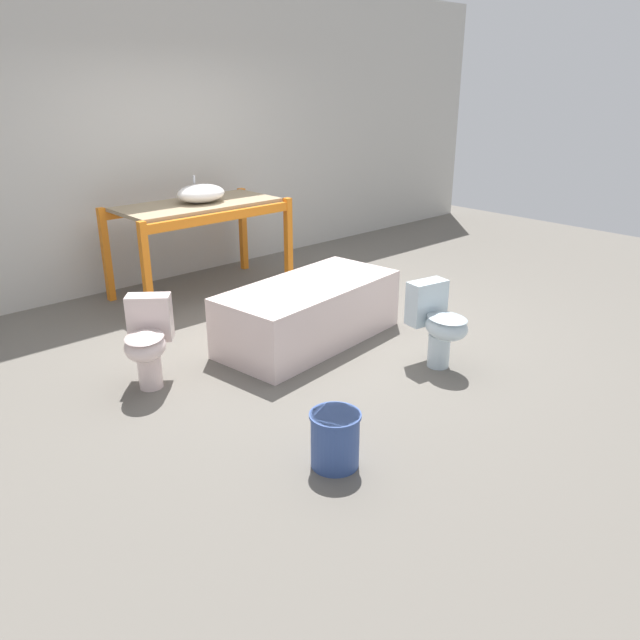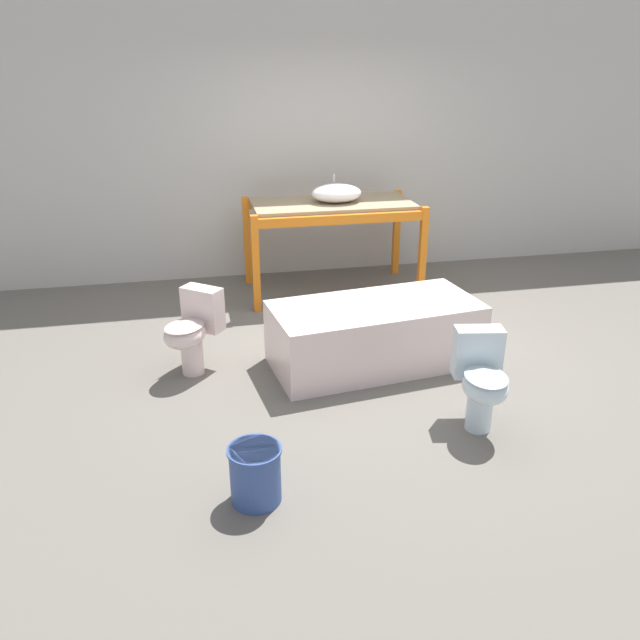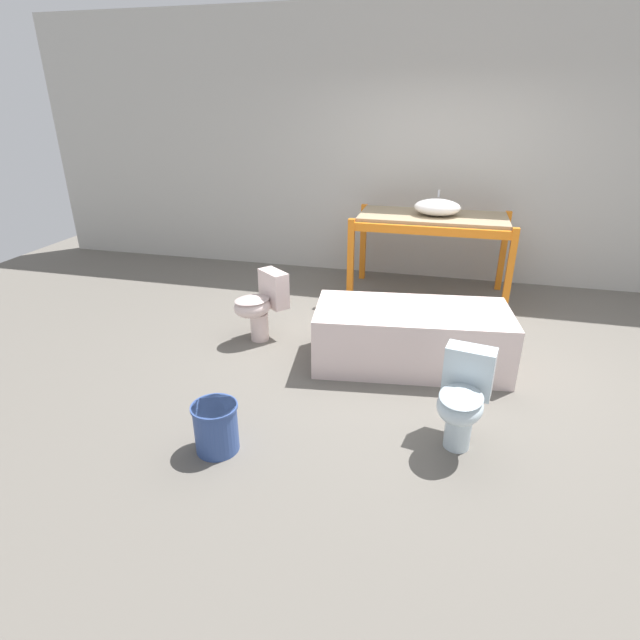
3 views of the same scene
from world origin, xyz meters
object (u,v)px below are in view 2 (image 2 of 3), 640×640
object	(u,v)px
bathtub_main	(375,330)
bucket_white	(255,473)
toilet_far	(192,329)
sink_basin	(336,193)
toilet_near	(482,378)

from	to	relation	value
bathtub_main	bucket_white	distance (m)	1.90
toilet_far	sink_basin	bearing A→B (deg)	85.26
bathtub_main	toilet_far	xyz separation A→B (m)	(-1.44, 0.16, 0.07)
sink_basin	toilet_far	xyz separation A→B (m)	(-1.53, -1.60, -0.68)
sink_basin	bucket_white	distance (m)	3.61
toilet_far	bucket_white	xyz separation A→B (m)	(0.30, -1.67, -0.19)
sink_basin	bucket_white	size ratio (longest dim) A/B	1.50
bathtub_main	toilet_far	bearing A→B (deg)	166.39
toilet_near	toilet_far	distance (m)	2.22
sink_basin	toilet_near	bearing A→B (deg)	-83.32
toilet_near	bathtub_main	bearing A→B (deg)	121.97
bathtub_main	toilet_far	world-z (taller)	toilet_far
bathtub_main	toilet_near	size ratio (longest dim) A/B	2.61
toilet_near	toilet_far	xyz separation A→B (m)	(-1.86, 1.22, 0.00)
bucket_white	bathtub_main	bearing A→B (deg)	52.97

